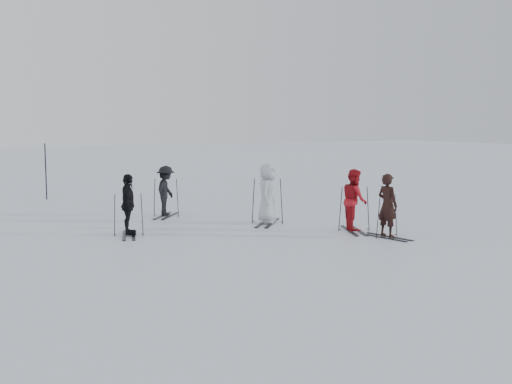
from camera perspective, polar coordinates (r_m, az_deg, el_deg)
ground at (r=17.14m, az=1.66°, el=-3.65°), size 120.00×120.00×0.00m
skier_near_dark at (r=16.66m, az=11.60°, el=-1.26°), size 0.47×0.64×1.61m
skier_red at (r=17.49m, az=8.74°, el=-0.77°), size 0.90×0.99×1.66m
skier_grey at (r=18.57m, az=1.02°, el=-0.19°), size 0.97×0.99×1.72m
skier_uphill_left at (r=16.90m, az=-11.29°, el=-1.19°), size 0.66×1.00×1.58m
skier_uphill_far at (r=20.17m, az=-8.02°, el=0.04°), size 1.08×1.14×1.55m
skis_near_dark at (r=16.69m, az=11.58°, el=-2.09°), size 1.65×1.04×1.12m
skis_red at (r=17.51m, az=8.73°, el=-1.44°), size 1.93×1.52×1.25m
skis_grey at (r=18.59m, az=1.01°, el=-0.74°), size 2.05×1.98×1.36m
skis_uphill_left at (r=16.93m, az=-11.28°, el=-1.94°), size 1.74×1.28×1.14m
skis_uphill_far at (r=20.19m, az=-8.01°, el=-0.44°), size 1.85×1.74×1.21m
piste_marker at (r=25.54m, az=-18.18°, el=1.75°), size 0.05×0.05×2.13m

